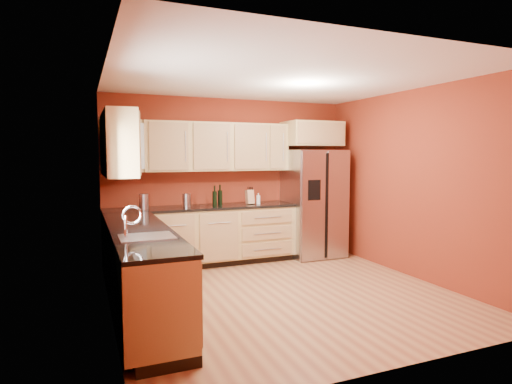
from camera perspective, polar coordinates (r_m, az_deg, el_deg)
floor at (r=5.40m, az=3.64°, el=-13.38°), size 4.00×4.00×0.00m
ceiling at (r=5.20m, az=3.81°, el=14.91°), size 4.00×4.00×0.00m
wall_back at (r=6.99m, az=-3.50°, el=1.69°), size 4.00×0.04×2.60m
wall_front at (r=3.47m, az=18.40°, el=-1.93°), size 4.00×0.04×2.60m
wall_left at (r=4.63m, az=-19.11°, el=-0.27°), size 0.04×4.00×2.60m
wall_right at (r=6.28m, az=20.35°, el=1.01°), size 0.04×4.00×2.60m
base_cabinets_back at (r=6.65m, az=-7.13°, el=-5.98°), size 2.90×0.60×0.88m
base_cabinets_left at (r=4.81m, az=-15.19°, el=-10.41°), size 0.60×2.80×0.88m
countertop_back at (r=6.57m, az=-7.15°, el=-2.06°), size 2.90×0.62×0.04m
countertop_left at (r=4.71m, az=-15.19°, el=-5.00°), size 0.62×2.80×0.04m
upper_cabinets_back at (r=6.75m, az=-5.09°, el=6.02°), size 2.30×0.33×0.75m
upper_cabinets_left at (r=5.35m, az=-17.95°, el=6.07°), size 0.33×1.35×0.75m
corner_upper_cabinet at (r=6.30m, az=-17.12°, el=5.89°), size 0.67×0.67×0.75m
over_fridge_cabinet at (r=7.27m, az=7.47°, el=7.69°), size 0.92×0.60×0.40m
refrigerator at (r=7.24m, az=7.66°, el=-1.49°), size 0.90×0.75×1.78m
window at (r=4.12m, az=-18.54°, el=2.61°), size 0.03×0.90×1.00m
sink_faucet at (r=4.19m, az=-14.39°, el=-3.84°), size 0.50×0.42×0.30m
canister_left at (r=6.35m, az=-14.74°, el=-1.24°), size 0.16×0.16×0.22m
canister_right at (r=6.49m, az=-9.23°, el=-1.12°), size 0.16×0.16×0.20m
wine_bottle_a at (r=6.52m, az=-5.53°, el=-0.53°), size 0.09×0.09×0.31m
wine_bottle_b at (r=6.65m, az=-4.82°, el=-0.40°), size 0.08×0.08×0.32m
knife_block at (r=6.79m, az=-0.83°, el=-0.68°), size 0.12×0.11×0.22m
soap_dispenser at (r=6.78m, az=0.32°, el=-0.89°), size 0.06×0.06×0.17m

